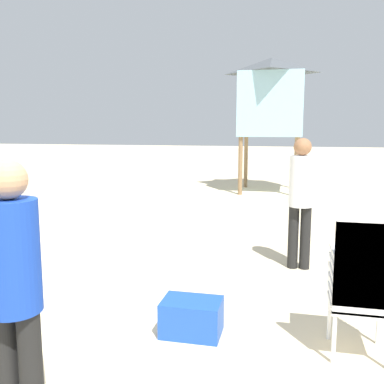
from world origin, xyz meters
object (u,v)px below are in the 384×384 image
Objects in this scene: lifeguard_near_left at (14,285)px; lifeguard_tower at (271,97)px; stacked_plastic_chairs at (363,274)px; cooler_box at (192,317)px; lifeguard_near_center at (301,194)px.

lifeguard_tower reaches higher than lifeguard_near_left.
lifeguard_near_left is at bearing -146.16° from stacked_plastic_chairs.
cooler_box is at bearing -91.64° from lifeguard_tower.
lifeguard_near_left is 0.45× the size of lifeguard_tower.
stacked_plastic_chairs is at bearing -4.87° from cooler_box.
lifeguard_near_left is 4.14m from lifeguard_near_center.
cooler_box is (-1.46, 0.12, -0.58)m from stacked_plastic_chairs.
lifeguard_near_center is at bearing 101.02° from stacked_plastic_chairs.
stacked_plastic_chairs is 1.57m from cooler_box.
lifeguard_near_left is at bearing -114.59° from lifeguard_near_center.
stacked_plastic_chairs is 2.34× the size of cooler_box.
cooler_box is (-0.27, -9.26, -2.62)m from lifeguard_tower.
lifeguard_tower is at bearing 96.00° from lifeguard_near_center.
lifeguard_near_left is 0.98× the size of lifeguard_near_center.
stacked_plastic_chairs is 2.37m from lifeguard_near_center.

